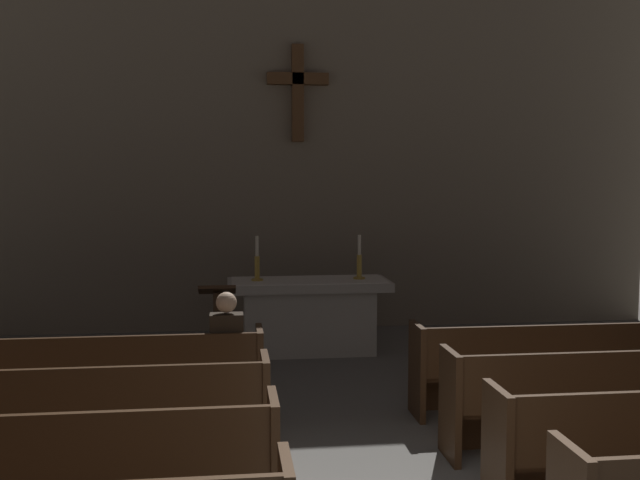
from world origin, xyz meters
The scene contains 11 objects.
pew_left_row_2 centered at (-2.35, 1.09, 0.48)m, with size 3.18×0.50×0.95m.
pew_left_row_3 centered at (-2.35, 2.22, 0.48)m, with size 3.18×0.50×0.95m.
pew_left_row_4 centered at (-2.35, 3.35, 0.48)m, with size 3.18×0.50×0.95m.
pew_right_row_3 centered at (2.35, 2.22, 0.48)m, with size 3.18×0.50×0.95m.
pew_right_row_4 centered at (2.35, 3.35, 0.48)m, with size 3.18×0.50×0.95m.
altar centered at (0.00, 6.23, 0.53)m, with size 2.20×0.90×1.01m.
candlestick_left centered at (-0.70, 6.23, 1.20)m, with size 0.16×0.16×0.61m.
candlestick_right centered at (0.70, 6.23, 1.20)m, with size 0.16×0.16×0.61m.
apse_with_cross centered at (0.00, 7.99, 3.35)m, with size 11.53×0.43×6.69m.
lectern centered at (-1.22, 5.03, 0.55)m, with size 0.44×0.36×1.15m.
lone_worshipper centered at (-1.11, 3.38, 0.69)m, with size 0.32×0.43×1.32m.
Camera 1 is at (-1.08, -3.84, 2.44)m, focal length 42.07 mm.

